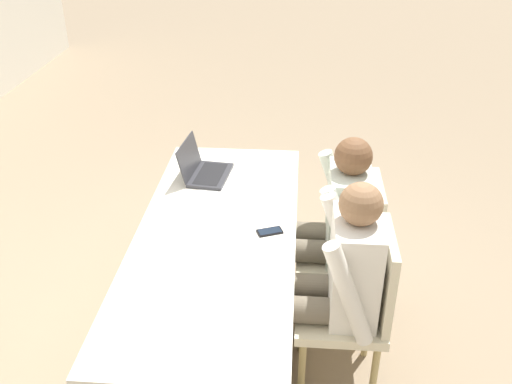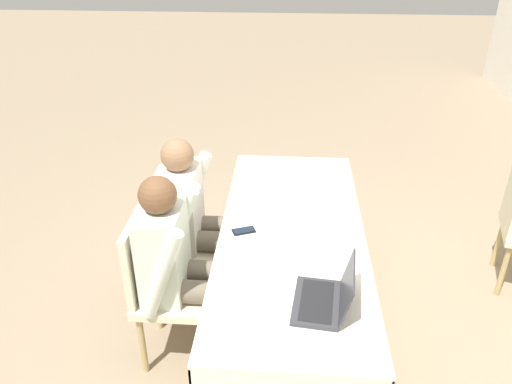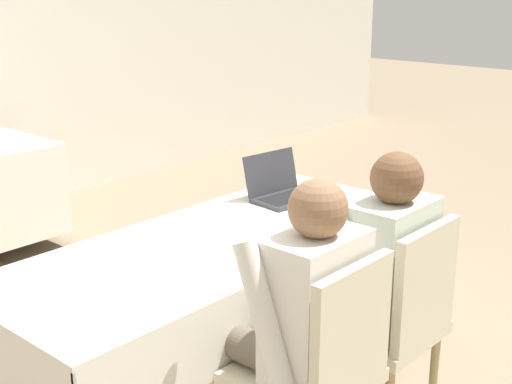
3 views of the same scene
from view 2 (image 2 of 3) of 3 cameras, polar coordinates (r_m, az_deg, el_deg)
The scene contains 10 objects.
ground_plane at distance 3.34m, azimuth 3.69°, elevation -15.03°, with size 24.00×24.00×0.00m, color gray.
conference_table_near at distance 2.98m, azimuth 4.02°, elevation -7.22°, with size 2.03×0.83×0.73m.
laptop at distance 2.37m, azimuth 7.96°, elevation -11.89°, with size 0.36×0.30×0.22m.
cell_phone at distance 2.87m, azimuth -1.42°, elevation -4.46°, with size 0.11×0.14×0.01m.
paper_beside_laptop at distance 2.56m, azimuth 4.53°, elevation -9.41°, with size 0.32×0.36×0.00m.
paper_centre_table at distance 3.20m, azimuth 1.45°, elevation -0.71°, with size 0.21×0.30×0.00m.
chair_near_left at distance 3.28m, azimuth -8.68°, elevation -4.85°, with size 0.44×0.44×0.92m.
chair_near_right at distance 2.90m, azimuth -10.64°, elevation -10.15°, with size 0.44×0.44×0.92m.
person_checkered_shirt at distance 3.17m, azimuth -7.06°, elevation -2.55°, with size 0.50×0.52×1.18m.
person_white_shirt at distance 2.78m, azimuth -8.84°, elevation -7.75°, with size 0.50×0.52×1.18m.
Camera 2 is at (2.41, -0.04, 2.31)m, focal length 35.00 mm.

